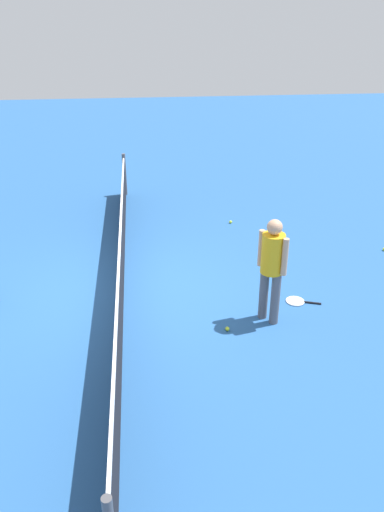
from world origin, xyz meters
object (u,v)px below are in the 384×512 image
Objects in this scene: tennis_ball_midcourt at (227,329)px; tennis_ball_by_net at (231,222)px; player_near_side at (272,263)px; tennis_ball_near_player at (384,249)px; tennis_racket_near_player at (297,301)px.

tennis_ball_by_net is at bearing -10.67° from tennis_ball_midcourt.
player_near_side is 25.76× the size of tennis_ball_midcourt.
tennis_ball_near_player is 1.00× the size of tennis_ball_midcourt.
player_near_side is 1.21m from tennis_ball_midcourt.
tennis_ball_near_player is 3.32m from tennis_ball_by_net.
tennis_ball_midcourt is at bearing 123.85° from tennis_ball_near_player.
tennis_racket_near_player is 2.88m from tennis_ball_near_player.
player_near_side is 25.76× the size of tennis_ball_by_net.
tennis_ball_by_net is at bearing 58.43° from tennis_ball_near_player.
tennis_racket_near_player is at bearing -171.55° from tennis_ball_by_net.
tennis_ball_near_player and tennis_ball_by_net have the same top height.
player_near_side is 25.76× the size of tennis_ball_near_player.
tennis_racket_near_player is (0.47, -0.61, -1.00)m from player_near_side.
tennis_ball_midcourt reaches higher than tennis_racket_near_player.
tennis_ball_near_player is at bearing -53.19° from player_near_side.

